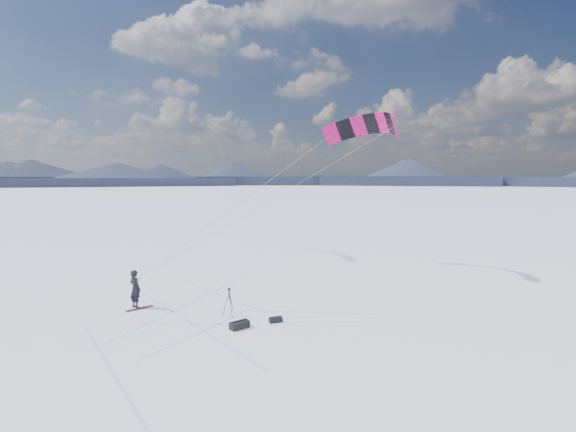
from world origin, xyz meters
TOP-DOWN VIEW (x-y plane):
  - ground at (0.00, 0.00)m, footprint 1800.00×1800.00m
  - horizon_hills at (-0.00, -0.00)m, footprint 704.00×704.42m
  - snow_tracks at (0.33, 0.01)m, footprint 17.62×10.25m
  - snowkiter at (-1.35, 4.16)m, footprint 0.69×0.83m
  - snowboard at (-1.22, 3.88)m, footprint 1.42×0.51m
  - tripod at (2.06, 0.36)m, footprint 0.62×0.55m
  - gear_bag_a at (1.75, -1.32)m, footprint 0.88×0.48m
  - gear_bag_b at (3.50, -1.49)m, footprint 0.65×0.42m
  - power_kite at (14.98, 4.96)m, footprint 17.63×6.98m

SIDE VIEW (x-z plane):
  - ground at x=0.00m, z-range 0.00..0.00m
  - snowkiter at x=-1.35m, z-range -0.97..0.97m
  - snow_tracks at x=0.33m, z-range 0.00..0.01m
  - snowboard at x=-1.22m, z-range 0.00..0.04m
  - gear_bag_b at x=3.50m, z-range -0.02..0.26m
  - gear_bag_a at x=1.75m, z-range -0.02..0.36m
  - tripod at x=2.06m, z-range 0.19..1.57m
  - horizon_hills at x=0.00m, z-range -0.60..10.05m
  - power_kite at x=14.98m, z-range 5.25..15.00m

